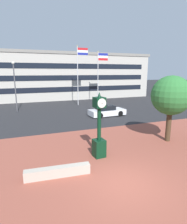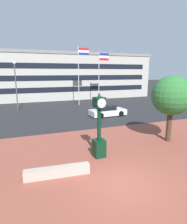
{
  "view_description": "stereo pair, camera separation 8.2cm",
  "coord_description": "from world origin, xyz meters",
  "px_view_note": "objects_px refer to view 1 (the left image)",
  "views": [
    {
      "loc": [
        -4.09,
        -6.87,
        5.06
      ],
      "look_at": [
        -0.23,
        3.36,
        2.74
      ],
      "focal_mm": 30.16,
      "sensor_mm": 36.0,
      "label": 1
    },
    {
      "loc": [
        -4.01,
        -6.89,
        5.06
      ],
      "look_at": [
        -0.23,
        3.36,
        2.74
      ],
      "focal_mm": 30.16,
      "sensor_mm": 36.0,
      "label": 2
    }
  ],
  "objects_px": {
    "street_clock": "(99,132)",
    "flagpole_primary": "(79,70)",
    "civic_building": "(69,76)",
    "street_lamp_post": "(15,81)",
    "car_street_near": "(107,111)",
    "plaza_tree": "(172,96)",
    "flagpole_secondary": "(99,73)"
  },
  "relations": [
    {
      "from": "civic_building",
      "to": "flagpole_primary",
      "type": "bearing_deg",
      "value": -94.86
    },
    {
      "from": "flagpole_primary",
      "to": "plaza_tree",
      "type": "bearing_deg",
      "value": -83.92
    },
    {
      "from": "street_clock",
      "to": "flagpole_secondary",
      "type": "height_order",
      "value": "flagpole_secondary"
    },
    {
      "from": "car_street_near",
      "to": "street_lamp_post",
      "type": "height_order",
      "value": "street_lamp_post"
    },
    {
      "from": "street_clock",
      "to": "civic_building",
      "type": "bearing_deg",
      "value": 75.05
    },
    {
      "from": "flagpole_secondary",
      "to": "street_lamp_post",
      "type": "relative_size",
      "value": 1.29
    },
    {
      "from": "street_clock",
      "to": "car_street_near",
      "type": "relative_size",
      "value": 0.92
    },
    {
      "from": "car_street_near",
      "to": "civic_building",
      "type": "bearing_deg",
      "value": 176.66
    },
    {
      "from": "plaza_tree",
      "to": "street_lamp_post",
      "type": "relative_size",
      "value": 0.76
    },
    {
      "from": "flagpole_secondary",
      "to": "plaza_tree",
      "type": "bearing_deg",
      "value": -94.92
    },
    {
      "from": "civic_building",
      "to": "street_lamp_post",
      "type": "distance_m",
      "value": 16.08
    },
    {
      "from": "plaza_tree",
      "to": "car_street_near",
      "type": "distance_m",
      "value": 9.52
    },
    {
      "from": "car_street_near",
      "to": "street_lamp_post",
      "type": "distance_m",
      "value": 12.33
    },
    {
      "from": "car_street_near",
      "to": "plaza_tree",
      "type": "bearing_deg",
      "value": 3.03
    },
    {
      "from": "car_street_near",
      "to": "civic_building",
      "type": "xyz_separation_m",
      "value": [
        0.04,
        19.04,
        3.77
      ]
    },
    {
      "from": "flagpole_primary",
      "to": "street_lamp_post",
      "type": "relative_size",
      "value": 1.4
    },
    {
      "from": "flagpole_secondary",
      "to": "street_lamp_post",
      "type": "xyz_separation_m",
      "value": [
        -12.45,
        -1.94,
        -1.09
      ]
    },
    {
      "from": "street_clock",
      "to": "flagpole_secondary",
      "type": "distance_m",
      "value": 20.01
    },
    {
      "from": "civic_building",
      "to": "street_lamp_post",
      "type": "height_order",
      "value": "civic_building"
    },
    {
      "from": "street_clock",
      "to": "flagpole_primary",
      "type": "distance_m",
      "value": 19.07
    },
    {
      "from": "flagpole_primary",
      "to": "civic_building",
      "type": "height_order",
      "value": "flagpole_primary"
    },
    {
      "from": "street_clock",
      "to": "flagpole_primary",
      "type": "height_order",
      "value": "flagpole_primary"
    },
    {
      "from": "street_clock",
      "to": "flagpole_primary",
      "type": "xyz_separation_m",
      "value": [
        4.15,
        18.22,
        3.78
      ]
    },
    {
      "from": "flagpole_primary",
      "to": "street_lamp_post",
      "type": "distance_m",
      "value": 9.41
    },
    {
      "from": "car_street_near",
      "to": "civic_building",
      "type": "distance_m",
      "value": 19.41
    },
    {
      "from": "street_clock",
      "to": "civic_building",
      "type": "xyz_separation_m",
      "value": [
        5.05,
        28.87,
        2.77
      ]
    },
    {
      "from": "car_street_near",
      "to": "flagpole_secondary",
      "type": "height_order",
      "value": "flagpole_secondary"
    },
    {
      "from": "street_clock",
      "to": "car_street_near",
      "type": "bearing_deg",
      "value": 57.95
    },
    {
      "from": "flagpole_secondary",
      "to": "flagpole_primary",
      "type": "bearing_deg",
      "value": -180.0
    },
    {
      "from": "street_clock",
      "to": "car_street_near",
      "type": "xyz_separation_m",
      "value": [
        5.01,
        9.83,
        -0.99
      ]
    },
    {
      "from": "street_clock",
      "to": "car_street_near",
      "type": "distance_m",
      "value": 11.08
    },
    {
      "from": "plaza_tree",
      "to": "flagpole_secondary",
      "type": "bearing_deg",
      "value": 85.08
    }
  ]
}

